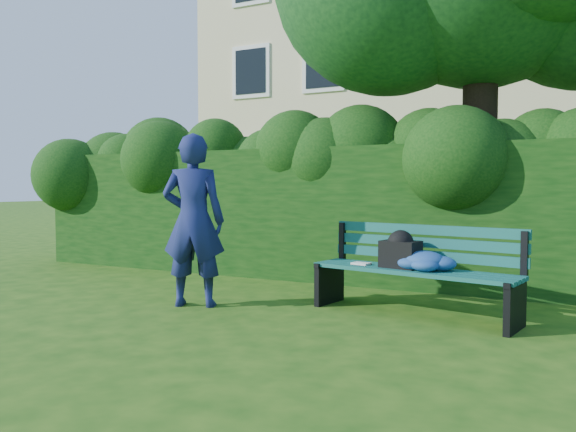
% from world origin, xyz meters
% --- Properties ---
extents(ground, '(80.00, 80.00, 0.00)m').
position_xyz_m(ground, '(0.00, 0.00, 0.00)').
color(ground, '#1E4A10').
rests_on(ground, ground).
extents(apartment_building, '(16.00, 8.08, 12.00)m').
position_xyz_m(apartment_building, '(-0.00, 13.99, 6.00)').
color(apartment_building, beige).
rests_on(apartment_building, ground).
extents(hedge, '(10.00, 1.00, 1.80)m').
position_xyz_m(hedge, '(0.00, 2.20, 0.90)').
color(hedge, black).
rests_on(hedge, ground).
extents(park_bench, '(2.13, 0.94, 0.89)m').
position_xyz_m(park_bench, '(1.47, 0.48, 0.51)').
color(park_bench, '#105051').
rests_on(park_bench, ground).
extents(man_reading, '(0.78, 0.66, 1.84)m').
position_xyz_m(man_reading, '(-0.75, -0.15, 0.92)').
color(man_reading, navy).
rests_on(man_reading, ground).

